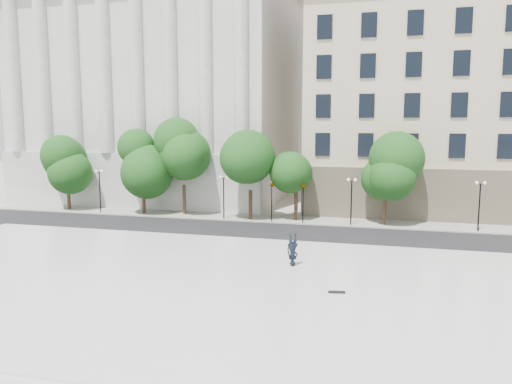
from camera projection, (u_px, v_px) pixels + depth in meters
ground at (175, 310)px, 24.51m from camera, size 160.00×160.00×0.00m
plaza at (197, 286)px, 27.36m from camera, size 44.00×22.00×0.45m
street at (262, 233)px, 41.78m from camera, size 60.00×8.00×0.02m
far_sidewalk at (277, 219)px, 47.53m from camera, size 60.00×4.00×0.12m
building_west at (172, 94)px, 63.96m from camera, size 31.50×27.65×25.60m
building_east at (481, 105)px, 55.39m from camera, size 36.00×26.15×23.00m
traffic_light_west at (272, 183)px, 45.43m from camera, size 0.57×1.87×4.24m
traffic_light_east at (303, 183)px, 44.71m from camera, size 0.79×1.93×4.26m
person_lying at (293, 261)px, 30.44m from camera, size 1.78×2.01×0.54m
skateboard at (337, 292)px, 25.58m from camera, size 0.89×0.36×0.09m
street_trees at (206, 166)px, 48.23m from camera, size 36.68×5.23×7.93m
lamp_posts at (278, 190)px, 45.70m from camera, size 36.42×0.28×4.48m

